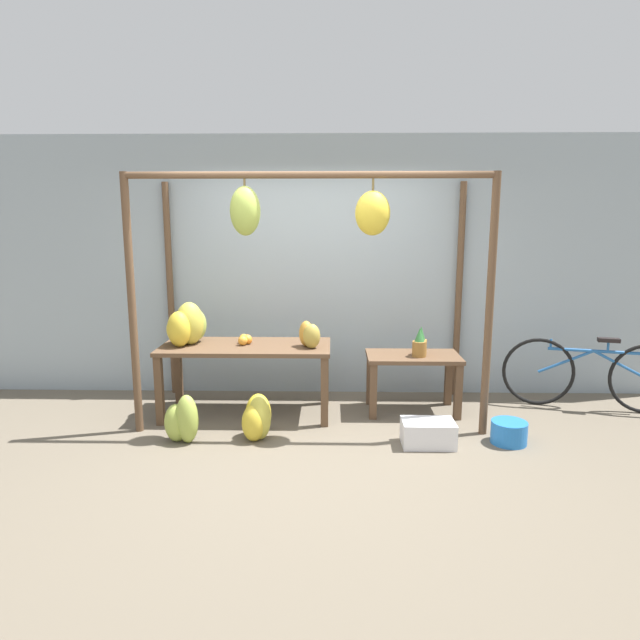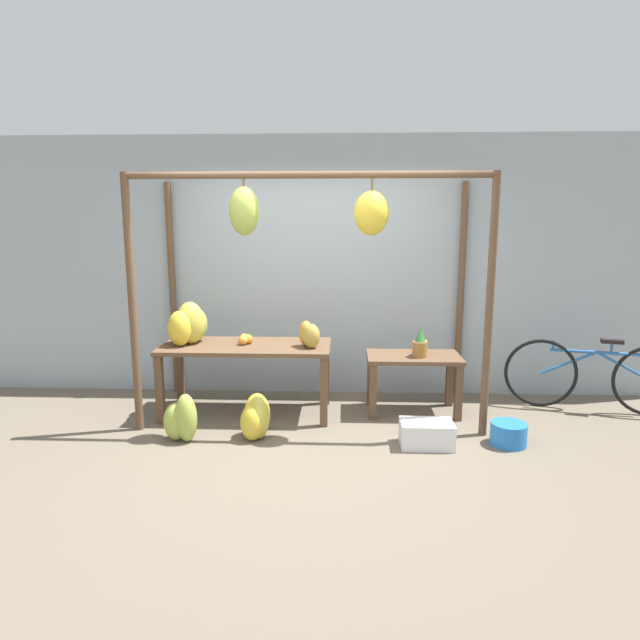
# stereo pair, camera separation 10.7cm
# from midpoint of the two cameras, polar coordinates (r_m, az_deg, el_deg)

# --- Properties ---
(ground_plane) EXTENTS (20.00, 20.00, 0.00)m
(ground_plane) POSITION_cam_midpoint_polar(r_m,az_deg,el_deg) (4.62, -0.82, -13.69)
(ground_plane) COLOR #665B4C
(shop_wall_back) EXTENTS (8.00, 0.08, 2.80)m
(shop_wall_back) POSITION_cam_midpoint_polar(r_m,az_deg,el_deg) (5.87, 0.04, 5.61)
(shop_wall_back) COLOR #99A8B2
(shop_wall_back) RESTS_ON ground_plane
(stall_awning) EXTENTS (3.21, 1.31, 2.31)m
(stall_awning) POSITION_cam_midpoint_polar(r_m,az_deg,el_deg) (4.86, -0.22, 7.84)
(stall_awning) COLOR brown
(stall_awning) RESTS_ON ground_plane
(display_table_main) EXTENTS (1.65, 0.74, 0.70)m
(display_table_main) POSITION_cam_midpoint_polar(r_m,az_deg,el_deg) (5.31, -7.27, -3.60)
(display_table_main) COLOR brown
(display_table_main) RESTS_ON ground_plane
(display_table_side) EXTENTS (0.92, 0.54, 0.59)m
(display_table_side) POSITION_cam_midpoint_polar(r_m,az_deg,el_deg) (5.43, 10.48, -4.98)
(display_table_side) COLOR brown
(display_table_side) RESTS_ON ground_plane
(banana_pile_on_table) EXTENTS (0.43, 0.54, 0.42)m
(banana_pile_on_table) POSITION_cam_midpoint_polar(r_m,az_deg,el_deg) (5.40, -13.44, -0.58)
(banana_pile_on_table) COLOR gold
(banana_pile_on_table) RESTS_ON display_table_main
(orange_pile) EXTENTS (0.14, 0.19, 0.09)m
(orange_pile) POSITION_cam_midpoint_polar(r_m,az_deg,el_deg) (5.31, -7.36, -2.05)
(orange_pile) COLOR orange
(orange_pile) RESTS_ON display_table_main
(pineapple_cluster) EXTENTS (0.16, 0.21, 0.29)m
(pineapple_cluster) POSITION_cam_midpoint_polar(r_m,az_deg,el_deg) (5.34, 11.23, -2.57)
(pineapple_cluster) COLOR #A3702D
(pineapple_cluster) RESTS_ON display_table_side
(banana_pile_ground_left) EXTENTS (0.37, 0.28, 0.43)m
(banana_pile_ground_left) POSITION_cam_midpoint_polar(r_m,az_deg,el_deg) (4.87, -13.96, -10.28)
(banana_pile_ground_left) COLOR #9EB247
(banana_pile_ground_left) RESTS_ON ground_plane
(banana_pile_ground_right) EXTENTS (0.32, 0.39, 0.40)m
(banana_pile_ground_right) POSITION_cam_midpoint_polar(r_m,az_deg,el_deg) (4.82, -6.18, -10.30)
(banana_pile_ground_right) COLOR gold
(banana_pile_ground_right) RESTS_ON ground_plane
(fruit_crate_white) EXTENTS (0.45, 0.29, 0.22)m
(fruit_crate_white) POSITION_cam_midpoint_polar(r_m,az_deg,el_deg) (4.75, 11.94, -11.81)
(fruit_crate_white) COLOR silver
(fruit_crate_white) RESTS_ON ground_plane
(blue_bucket) EXTENTS (0.31, 0.31, 0.20)m
(blue_bucket) POSITION_cam_midpoint_polar(r_m,az_deg,el_deg) (4.98, 20.06, -11.34)
(blue_bucket) COLOR blue
(blue_bucket) RESTS_ON ground_plane
(parked_bicycle) EXTENTS (1.68, 0.45, 0.75)m
(parked_bicycle) POSITION_cam_midpoint_polar(r_m,az_deg,el_deg) (6.08, 27.73, -5.26)
(parked_bicycle) COLOR black
(parked_bicycle) RESTS_ON ground_plane
(papaya_pile) EXTENTS (0.24, 0.26, 0.25)m
(papaya_pile) POSITION_cam_midpoint_polar(r_m,az_deg,el_deg) (5.11, -0.61, -1.60)
(papaya_pile) COLOR gold
(papaya_pile) RESTS_ON display_table_main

